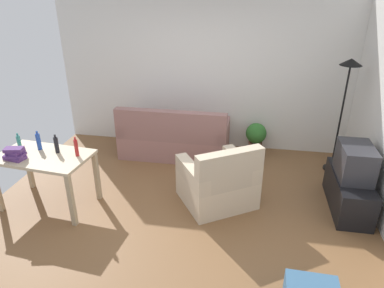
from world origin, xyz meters
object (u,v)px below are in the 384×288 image
object	(u,v)px
tv_stand	(348,192)
torchiere_lamp	(347,85)
bottle_blue	(39,141)
tv	(356,162)
book_stack	(15,154)
bottle_red	(76,148)
potted_plant	(256,136)
couch	(174,139)
desk	(44,163)
armchair	(219,183)
bottle_dark	(56,145)
bottle_tall	(19,141)

from	to	relation	value
tv_stand	torchiere_lamp	bearing A→B (deg)	0.00
tv_stand	bottle_blue	size ratio (longest dim) A/B	4.16
tv	book_stack	bearing A→B (deg)	100.48
bottle_red	potted_plant	bearing A→B (deg)	41.54
bottle_red	couch	bearing A→B (deg)	62.66
tv_stand	desk	bearing A→B (deg)	98.98
potted_plant	book_stack	size ratio (longest dim) A/B	2.01
couch	bottle_red	world-z (taller)	bottle_red
potted_plant	book_stack	xyz separation A→B (m)	(-3.02, -2.26, 0.50)
tv_stand	armchair	xyz separation A→B (m)	(-1.73, -0.20, 0.08)
armchair	bottle_dark	xyz separation A→B (m)	(-2.12, -0.32, 0.55)
tv	bottle_tall	bearing A→B (deg)	96.01
tv_stand	tv	size ratio (longest dim) A/B	1.83
bottle_blue	bottle_dark	xyz separation A→B (m)	(0.28, -0.04, -0.01)
torchiere_lamp	bottle_tall	xyz separation A→B (m)	(-4.43, -1.55, -0.56)
couch	book_stack	bearing A→B (deg)	50.23
bottle_tall	bottle_red	distance (m)	0.89
armchair	bottle_red	bearing A→B (deg)	-21.03
tv_stand	bottle_red	bearing A→B (deg)	99.10
bottle_dark	torchiere_lamp	bearing A→B (deg)	22.68
tv_stand	bottle_red	xyz separation A→B (m)	(-3.55, -0.57, 0.64)
couch	bottle_dark	size ratio (longest dim) A/B	7.33
tv_stand	bottle_dark	bearing A→B (deg)	97.70
bottle_dark	book_stack	size ratio (longest dim) A/B	0.90
armchair	bottle_red	world-z (taller)	bottle_red
desk	bottle_tall	distance (m)	0.51
desk	book_stack	xyz separation A→B (m)	(-0.27, -0.16, 0.18)
bottle_dark	book_stack	bearing A→B (deg)	-147.53
torchiere_lamp	tv_stand	bearing A→B (deg)	-90.00
desk	bottle_blue	bearing A→B (deg)	135.87
couch	potted_plant	bearing A→B (deg)	-167.46
bottle_tall	bottle_blue	bearing A→B (deg)	-1.96
book_stack	couch	bearing A→B (deg)	50.23
bottle_dark	bottle_red	distance (m)	0.31
torchiere_lamp	desk	bearing A→B (deg)	-156.73
couch	bottle_blue	world-z (taller)	bottle_blue
tv	bottle_red	distance (m)	3.60
tv_stand	bottle_tall	world-z (taller)	bottle_tall
couch	bottle_red	distance (m)	2.02
bottle_red	bottle_tall	bearing A→B (deg)	173.53
torchiere_lamp	book_stack	bearing A→B (deg)	-156.27
tv_stand	bottle_blue	world-z (taller)	bottle_blue
potted_plant	bottle_tall	distance (m)	3.76
bottle_tall	book_stack	world-z (taller)	bottle_tall
desk	bottle_red	size ratio (longest dim) A/B	4.81
torchiere_lamp	potted_plant	bearing A→B (deg)	163.17
bottle_red	book_stack	size ratio (longest dim) A/B	0.93
armchair	bottle_blue	distance (m)	2.48
desk	book_stack	world-z (taller)	book_stack
tv	torchiere_lamp	world-z (taller)	torchiere_lamp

